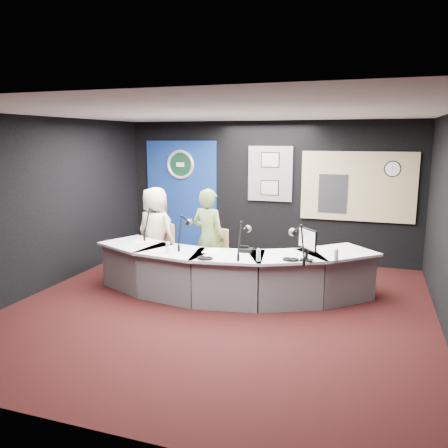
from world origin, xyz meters
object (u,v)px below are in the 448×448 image
(armchair_right, at_px, (209,256))
(person_woman, at_px, (208,238))
(armchair_left, at_px, (156,249))
(person_man, at_px, (156,233))
(broadcast_desk, at_px, (228,273))

(armchair_right, relative_size, person_woman, 0.62)
(armchair_left, distance_m, person_man, 0.31)
(person_man, xyz_separation_m, person_woman, (1.07, -0.19, 0.02))
(armchair_right, distance_m, person_woman, 0.31)
(broadcast_desk, distance_m, person_woman, 0.74)
(armchair_left, height_order, person_man, person_man)
(person_woman, bearing_deg, person_man, 3.01)
(person_man, bearing_deg, armchair_left, -0.00)
(broadcast_desk, bearing_deg, person_woman, 141.92)
(person_woman, bearing_deg, armchair_right, -0.00)
(broadcast_desk, relative_size, armchair_left, 4.51)
(broadcast_desk, distance_m, armchair_right, 0.60)
(broadcast_desk, height_order, person_woman, person_woman)
(armchair_left, bearing_deg, person_man, 0.00)
(broadcast_desk, distance_m, armchair_left, 1.63)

